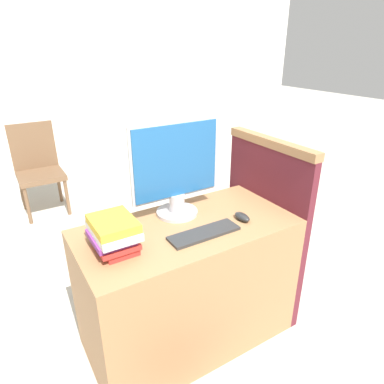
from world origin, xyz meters
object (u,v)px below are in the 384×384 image
book_stack (113,233)px  mouse (242,217)px  monitor (176,170)px  keyboard (204,233)px  far_chair (38,165)px

book_stack → mouse: bearing=-7.2°
monitor → keyboard: monitor is taller
monitor → keyboard: 0.38m
keyboard → mouse: 0.27m
monitor → far_chair: (-0.45, 2.17, -0.54)m
keyboard → far_chair: bearing=100.5°
mouse → book_stack: book_stack is taller
book_stack → far_chair: bearing=90.5°
monitor → mouse: monitor is taller
monitor → mouse: (0.27, -0.26, -0.25)m
keyboard → book_stack: (-0.44, 0.11, 0.08)m
monitor → mouse: bearing=-43.5°
book_stack → far_chair: (-0.02, 2.34, -0.36)m
monitor → book_stack: monitor is taller
mouse → book_stack: 0.71m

